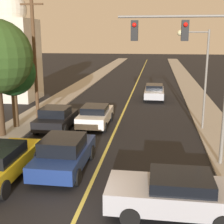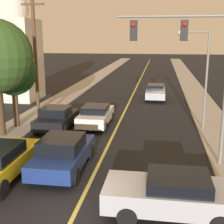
% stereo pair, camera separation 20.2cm
% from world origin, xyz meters
% --- Properties ---
extents(ground_plane, '(200.00, 200.00, 0.00)m').
position_xyz_m(ground_plane, '(0.00, 0.00, 0.00)').
color(ground_plane, black).
extents(road_surface, '(10.63, 80.00, 0.01)m').
position_xyz_m(road_surface, '(0.00, 36.00, 0.01)').
color(road_surface, black).
rests_on(road_surface, ground).
extents(sidewalk_left, '(2.50, 80.00, 0.12)m').
position_xyz_m(sidewalk_left, '(-6.56, 36.00, 0.06)').
color(sidewalk_left, '#9E998E').
rests_on(sidewalk_left, ground).
extents(sidewalk_right, '(2.50, 80.00, 0.12)m').
position_xyz_m(sidewalk_right, '(6.56, 36.00, 0.06)').
color(sidewalk_right, '#9E998E').
rests_on(sidewalk_right, ground).
extents(car_near_lane_front, '(2.10, 4.57, 1.62)m').
position_xyz_m(car_near_lane_front, '(-1.49, 3.95, 0.83)').
color(car_near_lane_front, navy).
rests_on(car_near_lane_front, ground).
extents(car_near_lane_second, '(1.98, 4.37, 1.43)m').
position_xyz_m(car_near_lane_second, '(-1.49, 11.35, 0.75)').
color(car_near_lane_second, white).
rests_on(car_near_lane_second, ground).
extents(car_outer_lane_front, '(1.88, 5.05, 1.52)m').
position_xyz_m(car_outer_lane_front, '(-3.83, 2.60, 0.80)').
color(car_outer_lane_front, gold).
rests_on(car_outer_lane_front, ground).
extents(car_outer_lane_second, '(2.08, 3.96, 1.55)m').
position_xyz_m(car_outer_lane_second, '(-3.83, 9.98, 0.81)').
color(car_outer_lane_second, black).
rests_on(car_outer_lane_second, ground).
extents(car_far_oncoming, '(1.93, 4.50, 1.43)m').
position_xyz_m(car_far_oncoming, '(2.39, 21.20, 0.76)').
color(car_far_oncoming, '#A5A8B2').
rests_on(car_far_oncoming, ground).
extents(car_crossing_right, '(4.66, 2.10, 1.48)m').
position_xyz_m(car_crossing_right, '(3.35, 0.94, 0.79)').
color(car_crossing_right, '#A5A8B2').
rests_on(car_crossing_right, ground).
extents(traffic_signal_mast, '(5.04, 0.42, 6.99)m').
position_xyz_m(traffic_signal_mast, '(4.19, 5.54, 5.09)').
color(traffic_signal_mast, slate).
rests_on(traffic_signal_mast, ground).
extents(streetlamp_right, '(1.99, 0.36, 6.28)m').
position_xyz_m(streetlamp_right, '(5.16, 11.39, 4.24)').
color(streetlamp_right, slate).
rests_on(streetlamp_right, ground).
extents(utility_pole_left, '(1.60, 0.24, 8.57)m').
position_xyz_m(utility_pole_left, '(-5.91, 12.11, 4.57)').
color(utility_pole_left, '#513823').
rests_on(utility_pole_left, ground).
extents(tree_left_far, '(2.99, 2.99, 5.10)m').
position_xyz_m(tree_left_far, '(-6.64, 10.05, 3.69)').
color(tree_left_far, '#4C3823').
rests_on(tree_left_far, ground).
extents(domed_building_left, '(4.05, 4.05, 9.85)m').
position_xyz_m(domed_building_left, '(-10.84, 19.24, 4.58)').
color(domed_building_left, beige).
rests_on(domed_building_left, ground).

